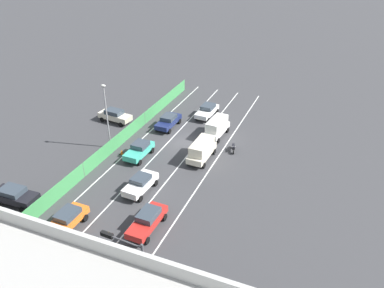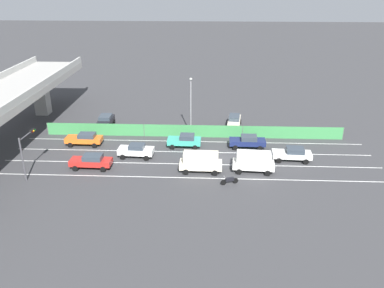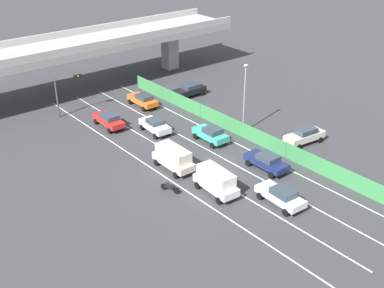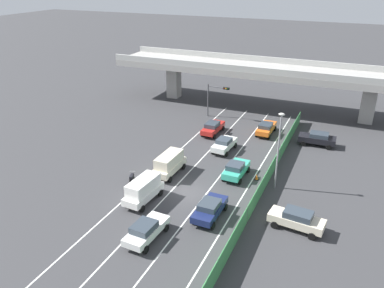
% 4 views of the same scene
% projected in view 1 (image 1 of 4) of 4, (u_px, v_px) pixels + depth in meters
% --- Properties ---
extents(ground_plane, '(300.00, 300.00, 0.00)m').
position_uv_depth(ground_plane, '(183.00, 142.00, 46.73)').
color(ground_plane, '#38383A').
extents(lane_line_left_edge, '(0.14, 44.15, 0.01)m').
position_uv_depth(lane_line_left_edge, '(211.00, 168.00, 41.78)').
color(lane_line_left_edge, silver).
rests_on(lane_line_left_edge, ground).
extents(lane_line_mid_left, '(0.14, 44.15, 0.01)m').
position_uv_depth(lane_line_mid_left, '(183.00, 161.00, 42.90)').
color(lane_line_mid_left, silver).
rests_on(lane_line_mid_left, ground).
extents(lane_line_mid_right, '(0.14, 44.15, 0.01)m').
position_uv_depth(lane_line_mid_right, '(156.00, 155.00, 44.01)').
color(lane_line_mid_right, silver).
rests_on(lane_line_mid_right, ground).
extents(lane_line_right_edge, '(0.14, 44.15, 0.01)m').
position_uv_depth(lane_line_right_edge, '(130.00, 150.00, 45.13)').
color(lane_line_right_edge, silver).
rests_on(lane_line_right_edge, ground).
extents(green_fence, '(0.10, 40.25, 1.71)m').
position_uv_depth(green_fence, '(118.00, 141.00, 45.24)').
color(green_fence, '#3D8E4C').
rests_on(green_fence, ground).
extents(car_taxi_teal, '(2.09, 4.29, 1.69)m').
position_uv_depth(car_taxi_teal, '(139.00, 150.00, 43.34)').
color(car_taxi_teal, teal).
rests_on(car_taxi_teal, ground).
extents(car_hatchback_white, '(2.23, 4.67, 1.63)m').
position_uv_depth(car_hatchback_white, '(207.00, 110.00, 52.66)').
color(car_hatchback_white, silver).
rests_on(car_hatchback_white, ground).
extents(car_taxi_orange, '(2.01, 4.64, 1.60)m').
position_uv_depth(car_taxi_orange, '(66.00, 221.00, 32.95)').
color(car_taxi_orange, orange).
rests_on(car_taxi_orange, ground).
extents(car_van_cream, '(2.15, 4.76, 2.28)m').
position_uv_depth(car_van_cream, '(202.00, 149.00, 42.71)').
color(car_van_cream, beige).
rests_on(car_van_cream, ground).
extents(car_van_white, '(2.26, 4.71, 2.33)m').
position_uv_depth(car_van_white, '(217.00, 127.00, 47.50)').
color(car_van_white, silver).
rests_on(car_van_white, ground).
extents(car_sedan_red, '(2.02, 4.72, 1.66)m').
position_uv_depth(car_sedan_red, '(148.00, 220.00, 32.98)').
color(car_sedan_red, red).
rests_on(car_sedan_red, ground).
extents(car_sedan_white, '(2.19, 4.34, 1.63)m').
position_uv_depth(car_sedan_white, '(141.00, 183.00, 37.70)').
color(car_sedan_white, white).
rests_on(car_sedan_white, ground).
extents(car_sedan_navy, '(2.11, 4.57, 1.61)m').
position_uv_depth(car_sedan_navy, '(168.00, 121.00, 49.84)').
color(car_sedan_navy, navy).
rests_on(car_sedan_navy, ground).
extents(motorcycle, '(0.84, 1.88, 0.93)m').
position_uv_depth(motorcycle, '(233.00, 148.00, 44.69)').
color(motorcycle, black).
rests_on(motorcycle, ground).
extents(parked_sedan_cream, '(4.78, 2.32, 1.74)m').
position_uv_depth(parked_sedan_cream, '(115.00, 115.00, 51.15)').
color(parked_sedan_cream, beige).
rests_on(parked_sedan_cream, ground).
extents(parked_sedan_dark, '(4.52, 2.17, 1.67)m').
position_uv_depth(parked_sedan_dark, '(14.00, 195.00, 35.99)').
color(parked_sedan_dark, black).
rests_on(parked_sedan_dark, ground).
extents(traffic_light, '(3.41, 0.53, 4.93)m').
position_uv_depth(traffic_light, '(128.00, 254.00, 26.07)').
color(traffic_light, '#47474C').
rests_on(traffic_light, ground).
extents(street_lamp, '(0.60, 0.36, 7.96)m').
position_uv_depth(street_lamp, '(106.00, 111.00, 43.30)').
color(street_lamp, gray).
rests_on(street_lamp, ground).
extents(traffic_cone, '(0.47, 0.47, 0.61)m').
position_uv_depth(traffic_cone, '(122.00, 152.00, 44.11)').
color(traffic_cone, orange).
rests_on(traffic_cone, ground).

